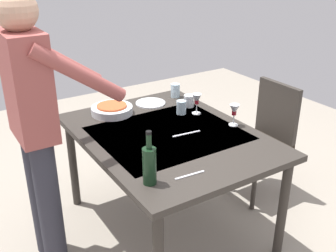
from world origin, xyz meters
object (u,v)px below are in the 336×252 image
object	(u,v)px
chair_near	(266,133)
serving_bowl_pasta	(112,109)
water_cup_near_right	(181,107)
wine_bottle	(149,164)
dining_table	(168,143)
water_cup_far_left	(175,91)
person_server	(36,122)
dinner_plate_near	(151,103)
wine_glass_left	(234,111)
wine_glass_right	(197,100)
water_cup_near_left	(189,101)

from	to	relation	value
chair_near	serving_bowl_pasta	xyz separation A→B (m)	(0.51, 1.08, 0.26)
water_cup_near_right	serving_bowl_pasta	size ratio (longest dim) A/B	0.33
wine_bottle	dining_table	bearing A→B (deg)	-41.16
water_cup_near_right	water_cup_far_left	bearing A→B (deg)	-26.18
person_server	dinner_plate_near	bearing A→B (deg)	-68.74
dining_table	wine_glass_left	bearing A→B (deg)	-106.83
dining_table	chair_near	distance (m)	0.92
water_cup_near_right	water_cup_far_left	xyz separation A→B (m)	(0.32, -0.16, 0.01)
serving_bowl_pasta	dinner_plate_near	bearing A→B (deg)	-86.32
wine_glass_left	wine_glass_right	size ratio (longest dim) A/B	1.00
dinner_plate_near	chair_near	bearing A→B (deg)	-125.39
person_server	dining_table	bearing A→B (deg)	-100.46
person_server	serving_bowl_pasta	distance (m)	0.74
dining_table	water_cup_far_left	bearing A→B (deg)	-37.24
wine_glass_left	wine_glass_right	bearing A→B (deg)	16.69
person_server	water_cup_far_left	distance (m)	1.28
serving_bowl_pasta	dinner_plate_near	distance (m)	0.34
dining_table	serving_bowl_pasta	xyz separation A→B (m)	(0.50, 0.17, 0.11)
wine_glass_right	water_cup_near_right	size ratio (longest dim) A/B	1.53
water_cup_near_right	water_cup_far_left	distance (m)	0.36
wine_glass_left	chair_near	bearing A→B (deg)	-74.99
wine_glass_right	serving_bowl_pasta	bearing A→B (deg)	57.76
person_server	water_cup_near_left	distance (m)	1.20
dining_table	water_cup_far_left	world-z (taller)	water_cup_far_left
wine_glass_left	person_server	bearing A→B (deg)	77.21
dining_table	dinner_plate_near	bearing A→B (deg)	-17.94
dinner_plate_near	water_cup_near_right	bearing A→B (deg)	-162.61
wine_bottle	water_cup_near_right	world-z (taller)	wine_bottle
water_cup_far_left	dinner_plate_near	bearing A→B (deg)	96.59
wine_bottle	serving_bowl_pasta	world-z (taller)	wine_bottle
water_cup_near_right	wine_glass_left	bearing A→B (deg)	-153.02
water_cup_far_left	serving_bowl_pasta	world-z (taller)	water_cup_far_left
serving_bowl_pasta	wine_bottle	bearing A→B (deg)	166.19
water_cup_near_right	wine_glass_right	bearing A→B (deg)	-122.33
dinner_plate_near	serving_bowl_pasta	bearing A→B (deg)	93.68
dining_table	wine_glass_left	size ratio (longest dim) A/B	9.27
water_cup_near_left	water_cup_far_left	bearing A→B (deg)	-7.33
serving_bowl_pasta	wine_glass_right	bearing A→B (deg)	-122.24
water_cup_near_left	water_cup_near_right	xyz separation A→B (m)	(-0.09, 0.13, 0.00)
wine_bottle	water_cup_near_right	bearing A→B (deg)	-43.85
water_cup_near_right	dinner_plate_near	distance (m)	0.31
wine_bottle	dinner_plate_near	size ratio (longest dim) A/B	1.29
wine_glass_right	water_cup_near_right	world-z (taller)	wine_glass_right
wine_glass_right	water_cup_far_left	world-z (taller)	wine_glass_right
chair_near	serving_bowl_pasta	distance (m)	1.22
wine_glass_right	dinner_plate_near	bearing A→B (deg)	27.80
chair_near	wine_bottle	size ratio (longest dim) A/B	3.07
person_server	water_cup_near_left	xyz separation A→B (m)	(0.17, -1.18, -0.16)
chair_near	water_cup_near_right	size ratio (longest dim) A/B	9.19
chair_near	person_server	size ratio (longest dim) A/B	0.54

